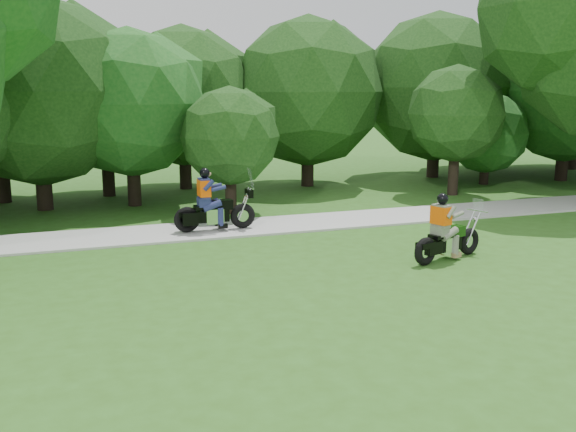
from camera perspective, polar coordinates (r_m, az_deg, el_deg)
ground at (r=11.69m, az=16.34°, el=-8.36°), size 100.00×100.00×0.00m
walkway at (r=18.49m, az=1.79°, el=-0.59°), size 60.00×2.20×0.06m
tree_line at (r=24.92m, az=2.34°, el=10.69°), size 39.58×11.69×7.21m
chopper_motorcycle at (r=14.87m, az=13.81°, el=-1.71°), size 2.14×1.03×1.56m
touring_motorcycle at (r=17.31m, az=-6.96°, el=0.71°), size 2.24×0.64×1.71m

